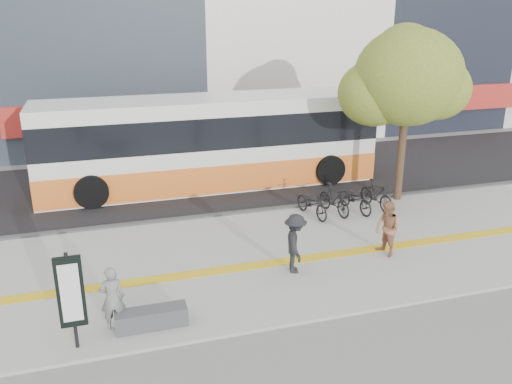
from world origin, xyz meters
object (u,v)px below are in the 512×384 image
object	(u,v)px
signboard	(71,294)
seated_woman	(112,298)
street_tree	(406,79)
pedestrian_dark	(295,243)
pedestrian_tan	(387,229)
bus	(210,145)
bench	(151,318)

from	to	relation	value
signboard	seated_woman	distance (m)	1.09
street_tree	pedestrian_dark	world-z (taller)	street_tree
signboard	seated_woman	world-z (taller)	signboard
signboard	pedestrian_tan	size ratio (longest dim) A/B	1.35
signboard	street_tree	bearing A→B (deg)	29.07
seated_woman	bus	bearing A→B (deg)	-116.13
pedestrian_tan	street_tree	bearing A→B (deg)	136.80
signboard	pedestrian_tan	distance (m)	8.79
bus	seated_woman	distance (m)	10.44
seated_woman	pedestrian_tan	size ratio (longest dim) A/B	0.93
bench	seated_woman	bearing A→B (deg)	165.18
seated_woman	pedestrian_tan	bearing A→B (deg)	-170.53
signboard	pedestrian_dark	xyz separation A→B (m)	(5.64, 1.89, -0.46)
signboard	bus	world-z (taller)	bus
street_tree	bus	world-z (taller)	street_tree
street_tree	pedestrian_tan	distance (m)	6.27
seated_woman	pedestrian_dark	world-z (taller)	pedestrian_dark
bench	pedestrian_dark	size ratio (longest dim) A/B	0.97
signboard	bus	xyz separation A→B (m)	(5.07, 10.01, 0.36)
seated_woman	pedestrian_dark	xyz separation A→B (m)	(4.84, 1.37, 0.07)
bench	signboard	distance (m)	1.94
street_tree	bus	size ratio (longest dim) A/B	0.48
pedestrian_tan	pedestrian_dark	xyz separation A→B (m)	(-2.89, -0.18, 0.01)
signboard	bus	distance (m)	11.22
bench	pedestrian_tan	xyz separation A→B (m)	(6.93, 1.76, 0.59)
seated_woman	pedestrian_dark	bearing A→B (deg)	-166.07
bench	bus	distance (m)	10.40
bench	pedestrian_dark	distance (m)	4.38
street_tree	bus	xyz separation A→B (m)	(-6.31, 3.68, -2.79)
bench	pedestrian_tan	distance (m)	7.17
street_tree	seated_woman	bearing A→B (deg)	-151.23
bench	street_tree	distance (m)	12.23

